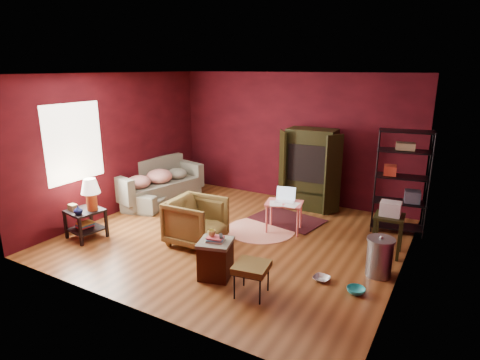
# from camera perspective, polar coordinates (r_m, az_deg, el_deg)

# --- Properties ---
(room) EXTENTS (5.54, 5.04, 2.84)m
(room) POSITION_cam_1_polar(r_m,az_deg,el_deg) (6.73, -1.21, 2.91)
(room) COLOR brown
(room) RESTS_ON ground
(sofa) EXTENTS (1.02, 2.01, 0.76)m
(sofa) POSITION_cam_1_polar(r_m,az_deg,el_deg) (9.09, -11.68, -0.67)
(sofa) COLOR #676659
(sofa) RESTS_ON ground
(armchair) EXTENTS (0.83, 0.88, 0.86)m
(armchair) POSITION_cam_1_polar(r_m,az_deg,el_deg) (6.82, -6.25, -5.55)
(armchair) COLOR black
(armchair) RESTS_ON ground
(pet_bowl_steel) EXTENTS (0.24, 0.07, 0.23)m
(pet_bowl_steel) POSITION_cam_1_polar(r_m,az_deg,el_deg) (5.88, 11.56, -12.85)
(pet_bowl_steel) COLOR #BABDC2
(pet_bowl_steel) RESTS_ON ground
(pet_bowl_turquoise) EXTENTS (0.26, 0.16, 0.24)m
(pet_bowl_turquoise) POSITION_cam_1_polar(r_m,az_deg,el_deg) (5.70, 16.22, -14.13)
(pet_bowl_turquoise) COLOR teal
(pet_bowl_turquoise) RESTS_ON ground
(vase) EXTENTS (0.19, 0.20, 0.15)m
(vase) POSITION_cam_1_polar(r_m,az_deg,el_deg) (7.26, -22.03, -4.00)
(vase) COLOR #0C143E
(vase) RESTS_ON side_table
(mug) EXTENTS (0.13, 0.11, 0.11)m
(mug) POSITION_cam_1_polar(r_m,az_deg,el_deg) (5.67, -4.05, -7.43)
(mug) COLOR #D8CC69
(mug) RESTS_ON hamper
(side_table) EXTENTS (0.62, 0.62, 1.08)m
(side_table) POSITION_cam_1_polar(r_m,az_deg,el_deg) (7.40, -20.81, -3.05)
(side_table) COLOR black
(side_table) RESTS_ON ground
(sofa_cushions) EXTENTS (1.22, 2.13, 0.84)m
(sofa_cushions) POSITION_cam_1_polar(r_m,az_deg,el_deg) (9.06, -11.79, -0.50)
(sofa_cushions) COLOR #676659
(sofa_cushions) RESTS_ON sofa
(hamper) EXTENTS (0.56, 0.56, 0.64)m
(hamper) POSITION_cam_1_polar(r_m,az_deg,el_deg) (5.80, -3.49, -11.05)
(hamper) COLOR #401B0E
(hamper) RESTS_ON ground
(footstool) EXTENTS (0.50, 0.50, 0.45)m
(footstool) POSITION_cam_1_polar(r_m,az_deg,el_deg) (5.33, 1.66, -12.43)
(footstool) COLOR black
(footstool) RESTS_ON ground
(rug_round) EXTENTS (1.51, 1.51, 0.01)m
(rug_round) POSITION_cam_1_polar(r_m,az_deg,el_deg) (7.46, 2.94, -7.08)
(rug_round) COLOR white
(rug_round) RESTS_ON ground
(rug_oriental) EXTENTS (1.45, 1.09, 0.01)m
(rug_oriental) POSITION_cam_1_polar(r_m,az_deg,el_deg) (7.97, 6.73, -5.55)
(rug_oriental) COLOR #491319
(rug_oriental) RESTS_ON ground
(laptop_desk) EXTENTS (0.73, 0.62, 0.80)m
(laptop_desk) POSITION_cam_1_polar(r_m,az_deg,el_deg) (7.29, 6.32, -3.60)
(laptop_desk) COLOR #FF7574
(laptop_desk) RESTS_ON ground
(tv_armoire) EXTENTS (1.34, 0.74, 1.69)m
(tv_armoire) POSITION_cam_1_polar(r_m,az_deg,el_deg) (8.44, 9.95, 1.69)
(tv_armoire) COLOR black
(tv_armoire) RESTS_ON ground
(wire_shelving) EXTENTS (0.96, 0.54, 1.86)m
(wire_shelving) POSITION_cam_1_polar(r_m,az_deg,el_deg) (7.62, 22.12, 0.31)
(wire_shelving) COLOR black
(wire_shelving) RESTS_ON ground
(small_stand) EXTENTS (0.46, 0.46, 0.88)m
(small_stand) POSITION_cam_1_polar(r_m,az_deg,el_deg) (6.73, 20.52, -4.74)
(small_stand) COLOR black
(small_stand) RESTS_ON ground
(trash_can) EXTENTS (0.44, 0.44, 0.62)m
(trash_can) POSITION_cam_1_polar(r_m,az_deg,el_deg) (6.16, 19.23, -10.27)
(trash_can) COLOR gray
(trash_can) RESTS_ON ground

